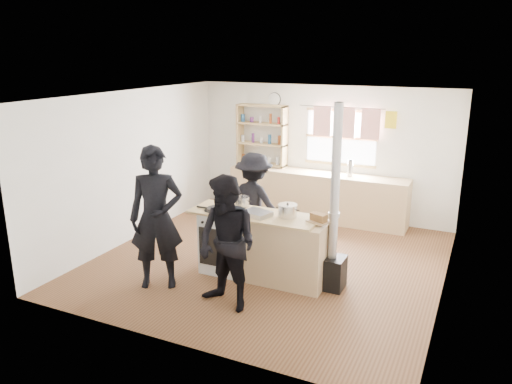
% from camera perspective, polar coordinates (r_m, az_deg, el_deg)
% --- Properties ---
extents(ground, '(5.00, 5.00, 0.01)m').
position_cam_1_polar(ground, '(7.73, 1.55, -7.87)').
color(ground, brown).
rests_on(ground, ground).
extents(back_counter, '(3.40, 0.55, 0.90)m').
position_cam_1_polar(back_counter, '(9.53, 6.93, -0.43)').
color(back_counter, tan).
rests_on(back_counter, ground).
extents(shelving_unit, '(1.00, 0.28, 1.20)m').
position_cam_1_polar(shelving_unit, '(9.83, 0.67, 6.54)').
color(shelving_unit, tan).
rests_on(shelving_unit, back_counter).
extents(thermos, '(0.10, 0.10, 0.29)m').
position_cam_1_polar(thermos, '(9.22, 10.72, 2.66)').
color(thermos, silver).
rests_on(thermos, back_counter).
extents(cooking_island, '(1.97, 0.64, 0.93)m').
position_cam_1_polar(cooking_island, '(7.03, 0.85, -6.20)').
color(cooking_island, white).
rests_on(cooking_island, ground).
extents(skillet_greens, '(0.30, 0.30, 0.05)m').
position_cam_1_polar(skillet_greens, '(7.03, -4.45, -1.97)').
color(skillet_greens, black).
rests_on(skillet_greens, cooking_island).
extents(roast_tray, '(0.43, 0.37, 0.06)m').
position_cam_1_polar(roast_tray, '(6.82, 0.12, -2.44)').
color(roast_tray, silver).
rests_on(roast_tray, cooking_island).
extents(stockpot_stove, '(0.21, 0.21, 0.17)m').
position_cam_1_polar(stockpot_stove, '(7.21, -1.56, -1.10)').
color(stockpot_stove, '#B8B8BB').
rests_on(stockpot_stove, cooking_island).
extents(stockpot_counter, '(0.27, 0.27, 0.20)m').
position_cam_1_polar(stockpot_counter, '(6.76, 3.63, -2.14)').
color(stockpot_counter, silver).
rests_on(stockpot_counter, cooking_island).
extents(bread_board, '(0.33, 0.29, 0.12)m').
position_cam_1_polar(bread_board, '(6.60, 7.17, -3.04)').
color(bread_board, tan).
rests_on(bread_board, cooking_island).
extents(flue_heater, '(0.35, 0.35, 2.50)m').
position_cam_1_polar(flue_heater, '(6.72, 8.76, -5.65)').
color(flue_heater, black).
rests_on(flue_heater, ground).
extents(person_near_left, '(0.84, 0.75, 1.94)m').
position_cam_1_polar(person_near_left, '(6.75, -11.32, -2.93)').
color(person_near_left, black).
rests_on(person_near_left, ground).
extents(person_near_right, '(0.96, 0.83, 1.69)m').
position_cam_1_polar(person_near_right, '(6.10, -3.32, -5.93)').
color(person_near_right, black).
rests_on(person_near_right, ground).
extents(person_far, '(1.10, 0.71, 1.60)m').
position_cam_1_polar(person_far, '(7.85, -0.24, -1.23)').
color(person_far, black).
rests_on(person_far, ground).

